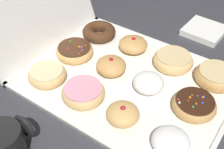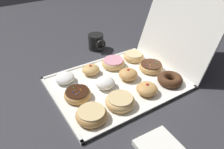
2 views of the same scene
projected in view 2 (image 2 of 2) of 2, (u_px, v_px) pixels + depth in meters
ground_plane at (117, 85)px, 0.99m from camera, size 3.00×3.00×0.00m
donut_box at (117, 84)px, 0.99m from camera, size 0.43×0.56×0.01m
box_lid_open at (184, 13)px, 1.00m from camera, size 0.43×0.18×0.52m
powdered_filled_donut_0 at (65, 78)px, 0.98m from camera, size 0.09×0.09×0.04m
sprinkle_donut_1 at (77, 94)px, 0.89m from camera, size 0.11×0.11×0.04m
glazed_ring_donut_2 at (92, 115)px, 0.79m from camera, size 0.12×0.12×0.04m
jelly_filled_donut_3 at (91, 70)px, 1.03m from camera, size 0.08×0.08×0.05m
powdered_filled_donut_4 at (105, 82)px, 0.95m from camera, size 0.08×0.08×0.05m
glazed_ring_donut_5 at (120, 101)px, 0.85m from camera, size 0.12×0.12×0.04m
pink_frosted_donut_6 at (113, 63)px, 1.09m from camera, size 0.12×0.12×0.04m
jelly_filled_donut_7 at (129, 75)px, 0.99m from camera, size 0.09×0.09×0.05m
jelly_filled_donut_8 at (147, 89)px, 0.91m from camera, size 0.09×0.09×0.05m
glazed_ring_donut_9 at (134, 56)px, 1.15m from camera, size 0.11×0.11×0.03m
sprinkle_donut_10 at (151, 67)px, 1.06m from camera, size 0.12×0.12×0.04m
chocolate_cake_ring_donut_11 at (170, 79)px, 0.97m from camera, size 0.11×0.11×0.04m
coffee_mug at (96, 42)px, 1.25m from camera, size 0.11×0.09×0.09m
napkin_stack at (160, 148)px, 0.69m from camera, size 0.13×0.13×0.02m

